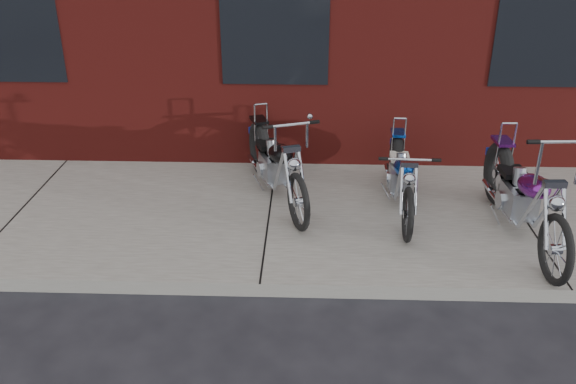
{
  "coord_description": "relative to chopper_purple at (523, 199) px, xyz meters",
  "views": [
    {
      "loc": [
        0.45,
        -4.93,
        3.53
      ],
      "look_at": [
        0.25,
        0.8,
        0.76
      ],
      "focal_mm": 38.0,
      "sensor_mm": 36.0,
      "label": 1
    }
  ],
  "objects": [
    {
      "name": "sidewalk",
      "position": [
        -2.79,
        0.42,
        -0.52
      ],
      "size": [
        22.0,
        3.0,
        0.15
      ],
      "primitive_type": "cube",
      "color": "slate",
      "rests_on": "ground"
    },
    {
      "name": "chopper_purple",
      "position": [
        0.0,
        0.0,
        0.0
      ],
      "size": [
        0.6,
        2.44,
        1.37
      ],
      "rotation": [
        0.0,
        0.0,
        -1.52
      ],
      "color": "black",
      "rests_on": "sidewalk"
    },
    {
      "name": "chopper_blue",
      "position": [
        -1.22,
        0.64,
        -0.06
      ],
      "size": [
        0.52,
        2.12,
        0.92
      ],
      "rotation": [
        0.0,
        0.0,
        -1.61
      ],
      "color": "black",
      "rests_on": "sidewalk"
    },
    {
      "name": "ground",
      "position": [
        -2.79,
        -1.08,
        -0.59
      ],
      "size": [
        120.0,
        120.0,
        0.0
      ],
      "primitive_type": "plane",
      "color": "black",
      "rests_on": "ground"
    },
    {
      "name": "chopper_third",
      "position": [
        -2.73,
        0.87,
        -0.02
      ],
      "size": [
        0.92,
        2.22,
        1.18
      ],
      "rotation": [
        0.0,
        0.0,
        -1.23
      ],
      "color": "black",
      "rests_on": "sidewalk"
    }
  ]
}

